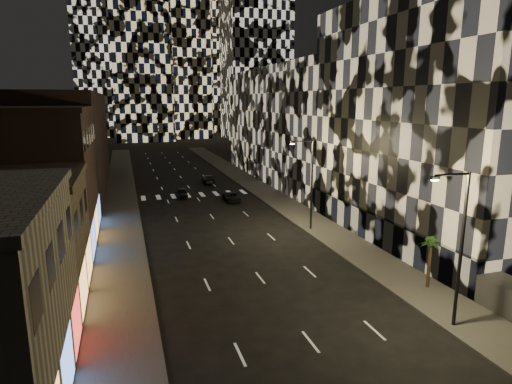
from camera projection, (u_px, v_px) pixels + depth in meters
sidewalk_left at (120, 199)px, 56.86m from camera, size 4.00×120.00×0.15m
sidewalk_right at (263, 190)px, 62.65m from camera, size 4.00×120.00×0.15m
curb_left at (136, 198)px, 57.46m from camera, size 0.20×120.00×0.15m
curb_right at (249, 191)px, 62.04m from camera, size 0.20×120.00×0.15m
retail_brown at (33, 179)px, 38.18m from camera, size 10.00×15.00×12.00m
retail_filler_left at (67, 142)px, 62.72m from camera, size 10.00×40.00×14.00m
midrise_right at (452, 122)px, 39.44m from camera, size 16.00×25.00×22.00m
midrise_base at (373, 228)px, 39.20m from camera, size 0.60×25.00×3.00m
midrise_filler_right at (307, 125)px, 70.22m from camera, size 16.00×40.00×18.00m
streetlight_near at (459, 239)px, 23.71m from camera, size 2.55×0.25×9.00m
streetlight_far at (310, 178)px, 42.39m from camera, size 2.55×0.25×9.00m
car_dark_midlane at (182, 193)px, 58.03m from camera, size 1.82×3.84×1.27m
car_dark_oncoming at (208, 179)px, 68.16m from camera, size 2.17×4.60×1.30m
car_dark_rightlane at (232, 197)px, 55.74m from camera, size 1.96×4.13×1.14m
palm_tree at (431, 246)px, 29.26m from camera, size 1.86×1.81×3.64m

